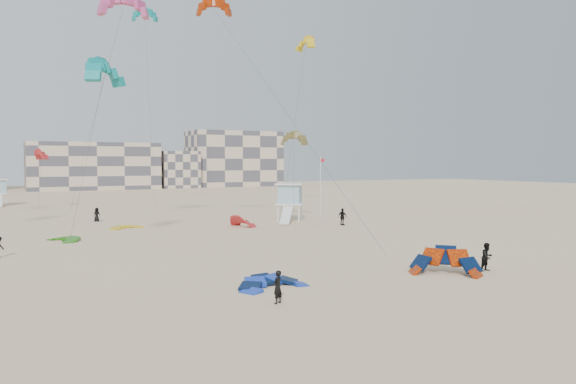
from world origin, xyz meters
name	(u,v)px	position (x,y,z in m)	size (l,w,h in m)	color
ground	(256,313)	(0.00, 0.00, 0.00)	(320.00, 320.00, 0.00)	beige
kite_ground_blue	(272,287)	(2.94, 4.55, 0.00)	(3.83, 3.92, 1.05)	blue
kite_ground_orange	(445,274)	(13.99, 2.99, 0.00)	(4.39, 3.52, 2.67)	#FF3E00
kite_ground_green	(64,241)	(-5.65, 29.40, 0.00)	(3.17, 3.35, 0.59)	#207A13
kite_ground_red_far	(242,227)	(12.53, 32.68, 0.00)	(3.42, 2.91, 2.04)	red
kite_ground_yellow	(126,228)	(1.00, 36.57, 0.00)	(3.20, 3.35, 0.48)	gold
kitesurfer_main	(278,287)	(1.65, 1.17, 0.82)	(0.60, 0.39, 1.64)	black
kitesurfer_b	(487,257)	(17.14, 2.65, 0.90)	(0.87, 0.68, 1.80)	black
kitesurfer_d	(343,217)	(22.84, 28.87, 0.94)	(1.11, 0.46, 1.89)	black
kitesurfer_e	(97,215)	(-0.75, 45.15, 0.82)	(0.80, 0.52, 1.64)	black
kitesurfer_f	(289,204)	(27.05, 50.15, 0.79)	(1.47, 0.47, 1.58)	black
kite_fly_teal_a	(104,74)	(-2.89, 23.71, 13.96)	(5.79, 5.69, 14.58)	#1BA4A6
kite_fly_orange	(214,9)	(9.49, 32.77, 22.81)	(4.54, 29.25, 23.01)	#FF3E00
kite_fly_pink	(124,7)	(0.88, 35.54, 22.62)	(6.75, 17.07, 23.30)	#BE3986
kite_fly_olive	(294,140)	(20.10, 35.30, 9.56)	(4.40, 5.41, 9.76)	brown
kite_fly_yellow	(306,44)	(30.08, 50.84, 24.42)	(4.24, 5.03, 24.94)	gold
kite_fly_teal_b	(145,16)	(8.67, 61.18, 28.51)	(4.34, 5.35, 28.56)	#1BA4A6
kite_fly_red	(41,155)	(-5.48, 67.50, 8.00)	(3.94, 10.48, 8.41)	red
lifeguard_tower_near	(290,202)	(19.61, 35.26, 2.22)	(4.41, 6.73, 4.47)	white
flagpole	(320,186)	(24.61, 36.81, 4.03)	(0.62, 0.10, 7.67)	white
condo_mid	(93,166)	(10.00, 130.00, 6.00)	(32.00, 16.00, 12.00)	beige
condo_east	(234,159)	(50.00, 132.00, 8.00)	(26.00, 14.00, 16.00)	beige
condo_fill_right	(178,170)	(32.00, 128.00, 5.00)	(10.00, 10.00, 10.00)	beige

